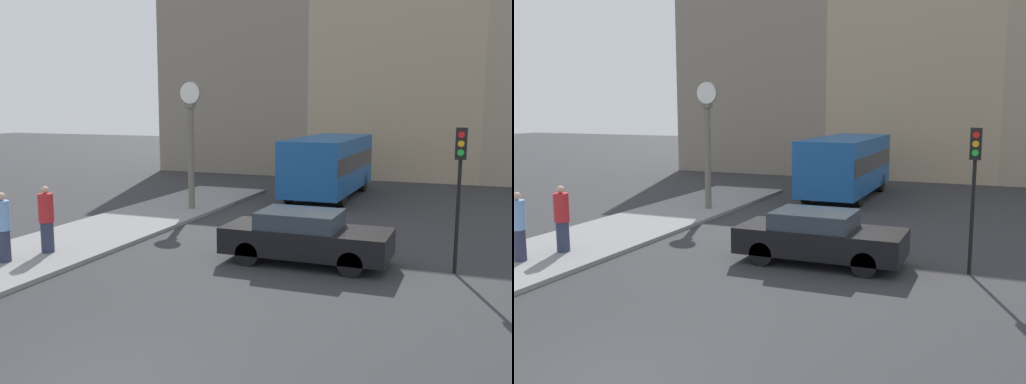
# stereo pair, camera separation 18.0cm
# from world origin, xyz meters

# --- Properties ---
(sidewalk_corner) EXTENTS (3.51, 20.63, 0.12)m
(sidewalk_corner) POSITION_xyz_m (-6.00, 8.32, 0.06)
(sidewalk_corner) COLOR gray
(sidewalk_corner) RESTS_ON ground_plane
(building_row) EXTENTS (27.29, 5.00, 17.22)m
(building_row) POSITION_xyz_m (0.94, 27.20, 7.58)
(building_row) COLOR gray
(building_row) RESTS_ON ground_plane
(sedan_car) EXTENTS (4.29, 1.75, 1.37)m
(sedan_car) POSITION_xyz_m (1.00, 7.57, 0.70)
(sedan_car) COLOR black
(sedan_car) RESTS_ON ground_plane
(bus_distant) EXTENTS (2.53, 7.13, 2.66)m
(bus_distant) POSITION_xyz_m (-1.15, 18.35, 1.52)
(bus_distant) COLOR #195199
(bus_distant) RESTS_ON ground_plane
(traffic_light_far) EXTENTS (0.26, 0.24, 3.55)m
(traffic_light_far) POSITION_xyz_m (4.67, 8.03, 2.55)
(traffic_light_far) COLOR black
(traffic_light_far) RESTS_ON ground_plane
(street_clock) EXTENTS (0.87, 0.32, 4.84)m
(street_clock) POSITION_xyz_m (-5.19, 13.00, 2.67)
(street_clock) COLOR #666056
(street_clock) RESTS_ON sidewalk_corner
(pedestrian_red_top) EXTENTS (0.40, 0.40, 1.81)m
(pedestrian_red_top) POSITION_xyz_m (-5.67, 5.64, 1.02)
(pedestrian_red_top) COLOR #2D334C
(pedestrian_red_top) RESTS_ON sidewalk_corner
(pedestrian_blue_stripe) EXTENTS (0.37, 0.37, 1.78)m
(pedestrian_blue_stripe) POSITION_xyz_m (-6.02, 4.47, 1.01)
(pedestrian_blue_stripe) COLOR #2D334C
(pedestrian_blue_stripe) RESTS_ON sidewalk_corner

